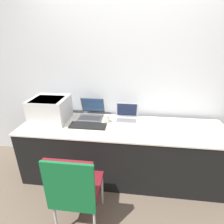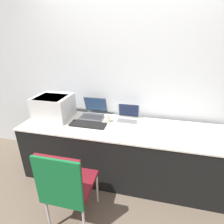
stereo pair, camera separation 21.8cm
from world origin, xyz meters
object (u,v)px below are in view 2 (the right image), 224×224
Objects in this scene: laptop_right at (128,117)px; chair at (66,184)px; printer at (54,106)px; laptop_left at (93,112)px; coffee_cup at (107,119)px; external_keyboard at (88,124)px.

laptop_right is 1.15m from chair.
printer is 1.15m from chair.
laptop_left reaches higher than chair.
laptop_left is at bearing 175.10° from laptop_right.
printer is 4.18× the size of coffee_cup.
external_keyboard is (-0.48, -0.25, -0.04)m from laptop_right.
external_keyboard is 4.24× the size of coffee_cup.
coffee_cup is (0.24, -0.16, -0.00)m from laptop_left.
printer is at bearing 123.25° from chair.
laptop_left is 0.76× the size of external_keyboard.
laptop_left is 0.29m from coffee_cup.
external_keyboard is at bearing -148.73° from coffee_cup.
laptop_right is 0.28m from coffee_cup.
laptop_left is 1.12m from chair.
chair is (0.07, -0.80, -0.20)m from external_keyboard.
printer reaches higher than external_keyboard.
laptop_right reaches higher than external_keyboard.
laptop_right is (1.01, 0.13, -0.12)m from printer.
laptop_right is at bearing 23.70° from coffee_cup.
printer is 0.49× the size of chair.
printer is 1.03m from laptop_right.
external_keyboard is at bearing -85.76° from laptop_left.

